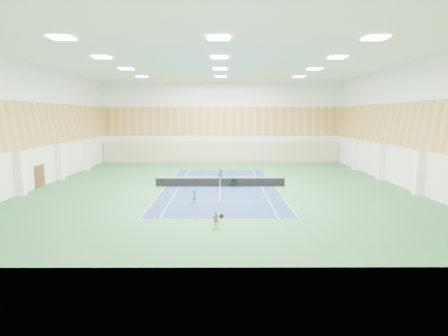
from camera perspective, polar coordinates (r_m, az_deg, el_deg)
The scene contains 21 objects.
ground at distance 37.37m, azimuth -0.58°, elevation -2.87°, with size 40.00×40.00×0.00m, color #2C6838.
room_shell at distance 36.71m, azimuth -0.60°, elevation 6.36°, with size 36.00×40.00×12.00m, color white, non-canonical shape.
wood_cladding at distance 36.71m, azimuth -0.60°, elevation 9.49°, with size 36.00×40.00×8.00m, color tan, non-canonical shape.
ceiling_light_grid at distance 37.02m, azimuth -0.61°, elevation 15.56°, with size 21.40×25.40×0.06m, color white, non-canonical shape.
court_surface at distance 37.37m, azimuth -0.58°, elevation -2.87°, with size 10.97×23.77×0.01m, color navy.
tennis_balls_scatter at distance 37.36m, azimuth -0.58°, elevation -2.80°, with size 10.57×22.77×0.07m, color #CFE026, non-canonical shape.
tennis_net at distance 37.27m, azimuth -0.58°, elevation -2.04°, with size 12.80×0.10×1.10m, color black, non-canonical shape.
back_curtain at distance 56.71m, azimuth -0.46°, elevation 2.49°, with size 35.40×0.16×3.20m, color #C6B793.
door_left_b at distance 41.38m, azimuth -26.25°, elevation -1.10°, with size 0.08×1.80×2.20m, color #593319.
coach at distance 38.04m, azimuth -0.57°, elevation -1.42°, with size 0.60×0.39×1.65m, color navy.
child_court at distance 30.54m, azimuth -4.44°, elevation -4.33°, with size 0.52×0.41×1.08m, color gray.
child_apron at distance 23.60m, azimuth -1.24°, elevation -7.96°, with size 0.65×0.27×1.12m, color #9D8959.
ball_cart at distance 36.71m, azimuth 1.54°, elevation -2.34°, with size 0.53×0.53×0.92m, color black, non-canonical shape.
cone_svc_a at distance 31.45m, azimuth -6.60°, elevation -4.77°, with size 0.22×0.22×0.25m, color #EB5B0C.
cone_svc_b at distance 31.15m, azimuth -1.79°, elevation -4.85°, with size 0.22×0.22×0.24m, color orange.
cone_svc_c at distance 31.60m, azimuth 1.08°, elevation -4.67°, with size 0.21×0.21×0.23m, color orange.
cone_svc_d at distance 31.65m, azimuth 5.40°, elevation -4.69°, with size 0.21×0.21×0.23m, color #D9630B.
cone_base_a at distance 26.29m, azimuth -9.89°, elevation -7.40°, with size 0.22×0.22×0.24m, color #FF5D0D.
cone_base_b at distance 25.60m, azimuth -4.40°, elevation -7.76°, with size 0.19×0.19×0.21m, color #F7410D.
cone_base_c at distance 26.13m, azimuth 1.18°, elevation -7.41°, with size 0.19×0.19×0.21m, color #FF4A0D.
cone_base_d at distance 26.20m, azimuth 8.83°, elevation -7.46°, with size 0.19×0.19×0.21m, color red.
Camera 1 is at (0.25, -36.69, 7.05)m, focal length 30.00 mm.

